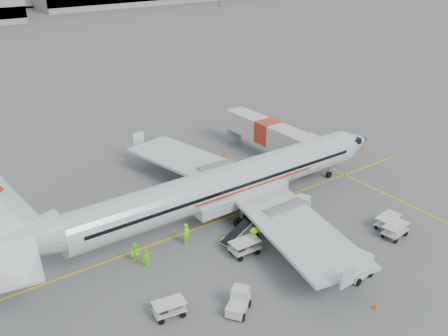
{
  "coord_description": "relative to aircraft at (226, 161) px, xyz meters",
  "views": [
    {
      "loc": [
        -23.23,
        -30.91,
        22.7
      ],
      "look_at": [
        0.0,
        2.0,
        3.8
      ],
      "focal_mm": 40.0,
      "sensor_mm": 36.0,
      "label": 1
    }
  ],
  "objects": [
    {
      "name": "crew_b",
      "position": [
        -9.75,
        -1.95,
        -4.43
      ],
      "size": [
        1.03,
        1.08,
        1.76
      ],
      "primitive_type": "imported",
      "rotation": [
        0.0,
        0.0,
        -0.97
      ],
      "color": "#75E30F",
      "rests_on": "ground"
    },
    {
      "name": "cart_empty_a",
      "position": [
        9.33,
        -10.93,
        -4.71
      ],
      "size": [
        2.44,
        1.63,
        1.19
      ],
      "primitive_type": null,
      "rotation": [
        0.0,
        0.0,
        0.13
      ],
      "color": "silver",
      "rests_on": "ground"
    },
    {
      "name": "crew_a",
      "position": [
        -5.27,
        -1.95,
        -4.35
      ],
      "size": [
        0.83,
        0.73,
        1.9
      ],
      "primitive_type": "imported",
      "rotation": [
        0.0,
        0.0,
        0.5
      ],
      "color": "#75E30F",
      "rests_on": "ground"
    },
    {
      "name": "stripe_lead",
      "position": [
        0.86,
        -0.45,
        -5.3
      ],
      "size": [
        44.0,
        0.2,
        0.01
      ],
      "primitive_type": "cube",
      "color": "yellow",
      "rests_on": "ground"
    },
    {
      "name": "tug_aft",
      "position": [
        -6.68,
        -10.72,
        -4.52
      ],
      "size": [
        2.35,
        2.15,
        1.58
      ],
      "primitive_type": null,
      "rotation": [
        0.0,
        0.0,
        0.63
      ],
      "color": "silver",
      "rests_on": "ground"
    },
    {
      "name": "stripe_cross",
      "position": [
        14.86,
        -8.45,
        -5.3
      ],
      "size": [
        0.2,
        20.0,
        0.01
      ],
      "primitive_type": "cube",
      "color": "yellow",
      "rests_on": "ground"
    },
    {
      "name": "cone_port",
      "position": [
        7.5,
        10.76,
        -4.98
      ],
      "size": [
        0.4,
        0.4,
        0.66
      ],
      "primitive_type": "cone",
      "color": "#E95E03",
      "rests_on": "ground"
    },
    {
      "name": "cart_loaded_b",
      "position": [
        -10.57,
        -8.45,
        -4.75
      ],
      "size": [
        2.3,
        1.59,
        1.1
      ],
      "primitive_type": null,
      "rotation": [
        0.0,
        0.0,
        -0.17
      ],
      "color": "silver",
      "rests_on": "ground"
    },
    {
      "name": "belt_loader",
      "position": [
        -1.46,
        -4.09,
        -4.15
      ],
      "size": [
        4.48,
        2.28,
        2.32
      ],
      "primitive_type": null,
      "rotation": [
        0.0,
        0.0,
        0.16
      ],
      "color": "silver",
      "rests_on": "ground"
    },
    {
      "name": "tug_mid",
      "position": [
        2.67,
        -12.76,
        -4.44
      ],
      "size": [
        2.36,
        1.51,
        1.73
      ],
      "primitive_type": null,
      "rotation": [
        0.0,
        0.0,
        0.1
      ],
      "color": "silver",
      "rests_on": "ground"
    },
    {
      "name": "cart_loaded_a",
      "position": [
        -2.32,
        -5.75,
        -4.7
      ],
      "size": [
        2.37,
        1.46,
        1.21
      ],
      "primitive_type": null,
      "rotation": [
        0.0,
        0.0,
        -0.04
      ],
      "color": "silver",
      "rests_on": "ground"
    },
    {
      "name": "crew_c",
      "position": [
        -1.19,
        -5.49,
        -4.38
      ],
      "size": [
        1.3,
        1.35,
        1.85
      ],
      "primitive_type": "imported",
      "rotation": [
        0.0,
        0.0,
        2.29
      ],
      "color": "#75E30F",
      "rests_on": "ground"
    },
    {
      "name": "aircraft",
      "position": [
        0.0,
        0.0,
        0.0
      ],
      "size": [
        38.65,
        30.37,
        10.61
      ],
      "primitive_type": null,
      "rotation": [
        0.0,
        0.0,
        0.0
      ],
      "color": "silver",
      "rests_on": "ground"
    },
    {
      "name": "cart_empty_b",
      "position": [
        9.97,
        -9.68,
        -4.72
      ],
      "size": [
        2.42,
        1.65,
        1.17
      ],
      "primitive_type": null,
      "rotation": [
        0.0,
        0.0,
        0.15
      ],
      "color": "silver",
      "rests_on": "ground"
    },
    {
      "name": "ground",
      "position": [
        0.86,
        -0.45,
        -5.31
      ],
      "size": [
        360.0,
        360.0,
        0.0
      ],
      "primitive_type": "plane",
      "color": "#56595B"
    },
    {
      "name": "tug_fore",
      "position": [
        5.27,
        -3.93,
        -4.46
      ],
      "size": [
        2.53,
        2.14,
        1.69
      ],
      "primitive_type": null,
      "rotation": [
        0.0,
        0.0,
        0.49
      ],
      "color": "silver",
      "rests_on": "ground"
    },
    {
      "name": "cone_stbd",
      "position": [
        0.98,
        -15.83,
        -5.03
      ],
      "size": [
        0.34,
        0.34,
        0.55
      ],
      "primitive_type": "cone",
      "color": "#E95E03",
      "rests_on": "ground"
    },
    {
      "name": "cone_nose",
      "position": [
        22.02,
        3.14,
        -5.02
      ],
      "size": [
        0.35,
        0.35,
        0.57
      ],
      "primitive_type": "cone",
      "color": "#E95E03",
      "rests_on": "ground"
    },
    {
      "name": "crew_d",
      "position": [
        -9.34,
        -2.88,
        -4.51
      ],
      "size": [
        1.01,
        0.76,
        1.6
      ],
      "primitive_type": "imported",
      "rotation": [
        0.0,
        0.0,
        3.59
      ],
      "color": "#75E30F",
      "rests_on": "ground"
    },
    {
      "name": "jet_bridge",
      "position": [
        11.2,
        7.8,
        -3.21
      ],
      "size": [
        3.5,
        16.09,
        4.2
      ],
      "primitive_type": null,
      "rotation": [
        0.0,
        0.0,
        0.03
      ],
      "color": "silver",
      "rests_on": "ground"
    }
  ]
}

